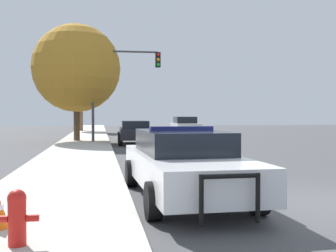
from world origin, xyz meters
TOP-DOWN VIEW (x-y plane):
  - ground_plane at (0.00, 0.00)m, footprint 110.00×110.00m
  - sidewalk_left at (-5.10, 0.00)m, footprint 3.00×110.00m
  - police_car at (-2.48, 0.99)m, footprint 2.22×5.47m
  - fire_hydrant at (-5.21, -2.19)m, footprint 0.52×0.23m
  - traffic_light at (-3.01, 17.54)m, footprint 4.08×0.35m
  - car_background_midblock at (-2.19, 16.68)m, footprint 2.04×4.35m
  - car_background_oncoming at (2.52, 25.16)m, footprint 2.19×4.72m
  - tree_sidewalk_mid at (-5.58, 18.73)m, footprint 5.35×5.35m
  - tree_sidewalk_far at (-6.02, 34.38)m, footprint 3.71×3.71m

SIDE VIEW (x-z plane):
  - ground_plane at x=0.00m, z-range 0.00..0.00m
  - sidewalk_left at x=-5.10m, z-range 0.00..0.13m
  - fire_hydrant at x=-5.21m, z-range 0.15..0.85m
  - car_background_midblock at x=-2.19m, z-range 0.05..1.41m
  - police_car at x=-2.48m, z-range 0.00..1.48m
  - car_background_oncoming at x=2.52m, z-range 0.04..1.58m
  - traffic_light at x=-3.01m, z-range 1.26..6.73m
  - tree_sidewalk_mid at x=-5.58m, z-range 0.99..8.07m
  - tree_sidewalk_far at x=-6.02m, z-range 1.73..8.75m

